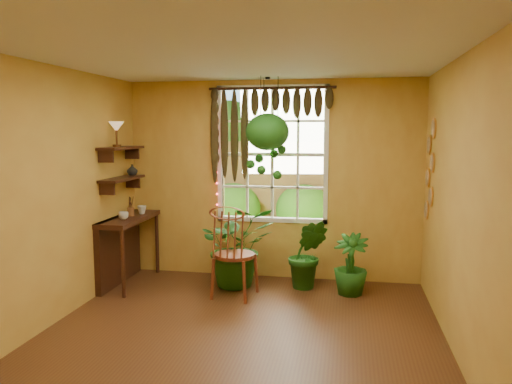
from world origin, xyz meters
The scene contains 23 objects.
floor centered at (0.00, 0.00, 0.00)m, with size 4.50×4.50×0.00m, color #512E17.
ceiling centered at (0.00, 0.00, 2.70)m, with size 4.50×4.50×0.00m, color silver.
wall_back centered at (0.00, 2.25, 1.35)m, with size 4.00×4.00×0.00m, color gold.
wall_left centered at (-2.00, 0.00, 1.35)m, with size 4.50×4.50×0.00m, color gold.
wall_right centered at (2.00, 0.00, 1.35)m, with size 4.50×4.50×0.00m, color gold.
window centered at (0.00, 2.28, 1.70)m, with size 1.52×0.10×1.86m.
valance_vine centered at (-0.08, 2.16, 2.28)m, with size 1.70×0.12×1.10m.
string_lights centered at (-0.76, 2.19, 1.75)m, with size 0.03×0.03×1.54m, color #FF2633, non-canonical shape.
wall_plates centered at (1.98, 1.79, 1.55)m, with size 0.04×0.32×1.10m, color #FDF5CF, non-canonical shape.
counter_ledge centered at (-1.91, 1.60, 0.55)m, with size 0.40×1.20×0.90m.
shelf_lower centered at (-1.88, 1.60, 1.40)m, with size 0.25×0.90×0.04m, color #36190E.
shelf_upper centered at (-1.88, 1.60, 1.80)m, with size 0.25×0.90×0.04m, color #36190E.
backyard centered at (0.24, 6.87, 1.28)m, with size 14.00×10.00×12.00m.
windsor_chair centered at (-0.33, 1.31, 0.38)m, with size 0.56×0.59×1.31m.
potted_plant_left centered at (-0.38, 1.76, 0.53)m, with size 0.96×0.83×1.06m, color #144612.
potted_plant_mid centered at (0.53, 1.81, 0.45)m, with size 0.50×0.40×0.90m, color #144612.
potted_plant_right centered at (1.07, 1.68, 0.38)m, with size 0.42×0.42×0.76m, color #144612.
hanging_basket centered at (-0.01, 1.89, 1.94)m, with size 0.56×0.56×1.31m.
cup_a centered at (-1.78, 1.40, 0.95)m, with size 0.13×0.13×0.10m, color silver.
cup_b centered at (-1.72, 1.84, 0.96)m, with size 0.12×0.12×0.11m, color beige.
brush_jar centered at (-1.80, 1.66, 1.03)m, with size 0.09×0.09×0.33m.
shelf_vase centered at (-1.87, 1.90, 1.49)m, with size 0.14×0.14×0.15m, color #B2AD99.
tiffany_lamp centered at (-1.86, 1.45, 2.05)m, with size 0.19×0.19×0.32m.
Camera 1 is at (1.02, -4.44, 2.03)m, focal length 35.00 mm.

